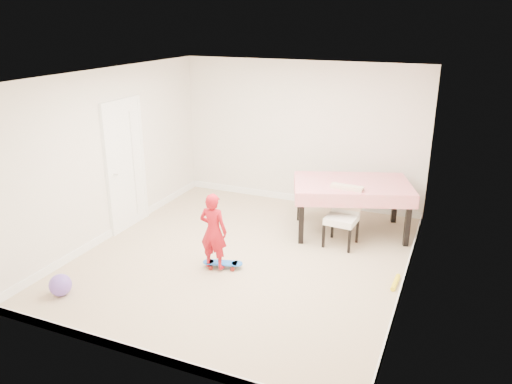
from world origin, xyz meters
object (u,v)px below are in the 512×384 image
at_px(balloon, 60,285).
at_px(child, 213,233).
at_px(dining_chair, 342,217).
at_px(dining_table, 351,208).
at_px(skateboard, 223,265).

bearing_deg(balloon, child, 42.91).
xyz_separation_m(dining_chair, child, (-1.41, -1.44, 0.08)).
xyz_separation_m(dining_table, skateboard, (-1.34, -1.90, -0.38)).
bearing_deg(child, skateboard, -138.91).
height_order(dining_table, child, child).
relative_size(skateboard, child, 0.52).
distance_m(dining_table, balloon, 4.42).
bearing_deg(balloon, dining_chair, 44.27).
distance_m(dining_table, skateboard, 2.35).
bearing_deg(dining_table, dining_chair, -111.71).
bearing_deg(child, dining_table, -126.46).
bearing_deg(dining_chair, skateboard, -129.67).
bearing_deg(dining_chair, child, -129.92).
xyz_separation_m(dining_chair, balloon, (-2.87, -2.80, -0.32)).
bearing_deg(skateboard, child, -154.08).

